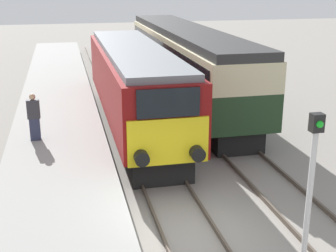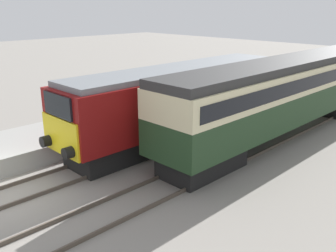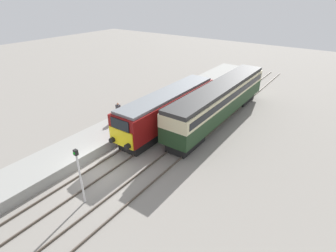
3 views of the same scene
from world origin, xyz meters
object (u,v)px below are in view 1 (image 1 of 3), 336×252
object	(u,v)px
person_on_platform	(34,117)
locomotive	(134,85)
signal_post	(310,191)
passenger_carriage	(186,58)

from	to	relation	value
person_on_platform	locomotive	bearing A→B (deg)	34.33
person_on_platform	signal_post	size ratio (longest dim) A/B	0.43
person_on_platform	passenger_carriage	bearing A→B (deg)	43.40
passenger_carriage	signal_post	bearing A→B (deg)	-96.06
person_on_platform	signal_post	xyz separation A→B (m)	(5.75, -8.97, 0.69)
passenger_carriage	signal_post	world-z (taller)	signal_post
person_on_platform	signal_post	distance (m)	10.68
passenger_carriage	signal_post	size ratio (longest dim) A/B	4.38
passenger_carriage	person_on_platform	distance (m)	10.27
locomotive	passenger_carriage	world-z (taller)	passenger_carriage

